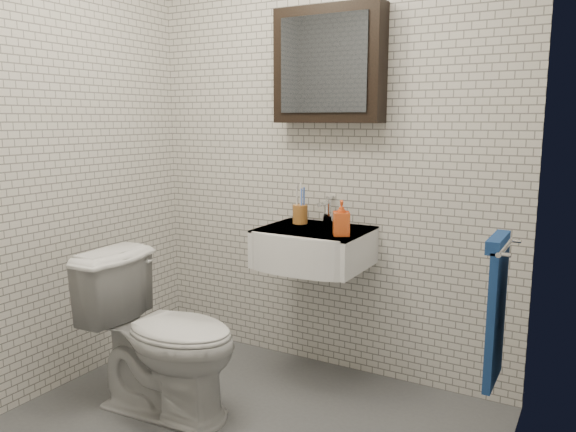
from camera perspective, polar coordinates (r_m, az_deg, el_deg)
The scene contains 8 objects.
room_shell at distance 2.28m, azimuth -7.33°, elevation 10.91°, with size 2.22×2.02×2.51m.
washbasin at distance 2.95m, azimuth 2.34°, elevation -3.19°, with size 0.55×0.50×0.20m.
faucet at distance 3.09m, azimuth 4.02°, elevation 0.44°, with size 0.06×0.20×0.15m.
mirror_cabinet at distance 3.06m, azimuth 4.17°, elevation 15.04°, with size 0.60×0.15×0.60m.
towel_rail at distance 2.30m, azimuth 20.44°, elevation -8.39°, with size 0.09×0.30×0.58m.
toothbrush_cup at distance 3.09m, azimuth 1.25°, elevation 0.28°, with size 0.10×0.10×0.23m.
soap_bottle at distance 2.78m, azimuth 5.44°, elevation -0.21°, with size 0.08×0.08×0.18m, color #E55518.
toilet at distance 2.83m, azimuth -12.56°, elevation -11.73°, with size 0.44×0.77×0.78m, color silver.
Camera 1 is at (1.36, -1.82, 1.42)m, focal length 35.00 mm.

